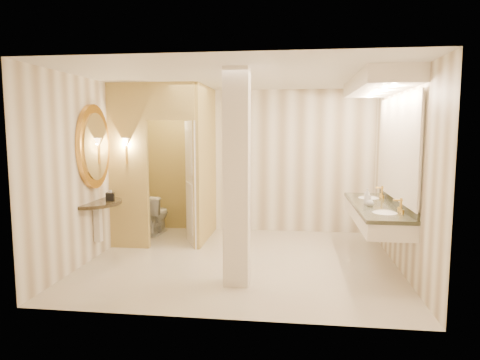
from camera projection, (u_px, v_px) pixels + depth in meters
name	position (u px, v px, depth m)	size (l,w,h in m)	color
floor	(241.00, 261.00, 6.40)	(4.50, 4.50, 0.00)	beige
ceiling	(241.00, 77.00, 6.09)	(4.50, 4.50, 0.00)	silver
wall_back	(254.00, 161.00, 8.22)	(4.50, 0.02, 2.70)	white
wall_front	(217.00, 190.00, 4.27)	(4.50, 0.02, 2.70)	white
wall_left	(95.00, 169.00, 6.53)	(0.02, 4.00, 2.70)	white
wall_right	(401.00, 173.00, 5.97)	(0.02, 4.00, 2.70)	white
toilet_closet	(183.00, 163.00, 7.34)	(1.50, 1.55, 2.70)	tan
wall_sconce	(126.00, 143.00, 6.86)	(0.14, 0.14, 0.42)	gold
vanity	(380.00, 153.00, 6.10)	(0.75, 2.45, 2.09)	white
console_shelf	(94.00, 171.00, 6.41)	(0.96, 0.96, 1.93)	black
pillar	(237.00, 178.00, 5.31)	(0.31, 0.31, 2.70)	white
tissue_box	(110.00, 197.00, 6.53)	(0.12, 0.12, 0.12)	black
toilet	(155.00, 214.00, 8.04)	(0.42, 0.73, 0.74)	white
soap_bottle_a	(369.00, 197.00, 6.48)	(0.06, 0.06, 0.13)	beige
soap_bottle_b	(370.00, 202.00, 6.05)	(0.10, 0.10, 0.13)	silver
soap_bottle_c	(367.00, 196.00, 6.20)	(0.09, 0.09, 0.23)	#C6B28C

